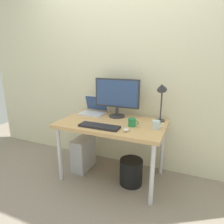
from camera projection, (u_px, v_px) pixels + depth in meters
ground_plane at (112, 176)px, 2.41m from camera, size 6.00×6.00×0.00m
back_wall at (125, 67)px, 2.43m from camera, size 4.40×0.04×2.60m
desk at (112, 128)px, 2.24m from camera, size 1.20×0.71×0.70m
monitor at (117, 95)px, 2.36m from camera, size 0.56×0.20×0.47m
laptop at (94, 109)px, 2.56m from camera, size 0.32×0.28×0.23m
desk_lamp at (162, 93)px, 2.14m from camera, size 0.11×0.16×0.47m
keyboard at (99, 126)px, 2.05m from camera, size 0.44×0.14×0.02m
mouse at (126, 130)px, 1.94m from camera, size 0.06×0.09×0.03m
coffee_mug at (132, 122)px, 2.08m from camera, size 0.12×0.08×0.09m
glass_cup at (156, 125)px, 2.00m from camera, size 0.12×0.08×0.09m
computer_tower at (83, 153)px, 2.54m from camera, size 0.18×0.36×0.42m
wastebasket at (131, 172)px, 2.23m from camera, size 0.26×0.26×0.30m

